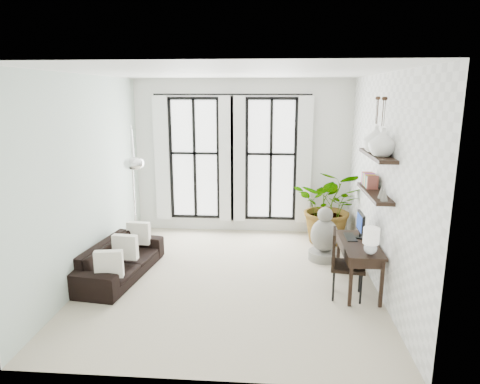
# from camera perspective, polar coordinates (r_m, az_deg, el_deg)

# --- Properties ---
(floor) EXTENTS (5.00, 5.00, 0.00)m
(floor) POSITION_cam_1_polar(r_m,az_deg,el_deg) (7.01, -1.22, -11.48)
(floor) COLOR #BBB095
(floor) RESTS_ON ground
(ceiling) EXTENTS (5.00, 5.00, 0.00)m
(ceiling) POSITION_cam_1_polar(r_m,az_deg,el_deg) (6.38, -1.37, 15.67)
(ceiling) COLOR white
(ceiling) RESTS_ON wall_back
(wall_left) EXTENTS (0.00, 5.00, 5.00)m
(wall_left) POSITION_cam_1_polar(r_m,az_deg,el_deg) (7.09, -19.71, 1.64)
(wall_left) COLOR silver
(wall_left) RESTS_ON floor
(wall_right) EXTENTS (0.00, 5.00, 5.00)m
(wall_right) POSITION_cam_1_polar(r_m,az_deg,el_deg) (6.67, 18.32, 1.07)
(wall_right) COLOR white
(wall_right) RESTS_ON floor
(wall_back) EXTENTS (4.50, 0.00, 4.50)m
(wall_back) POSITION_cam_1_polar(r_m,az_deg,el_deg) (8.96, 0.30, 4.68)
(wall_back) COLOR white
(wall_back) RESTS_ON floor
(windows) EXTENTS (3.26, 0.13, 2.65)m
(windows) POSITION_cam_1_polar(r_m,az_deg,el_deg) (8.91, -1.02, 4.37)
(windows) COLOR white
(windows) RESTS_ON wall_back
(wall_shelves) EXTENTS (0.25, 1.30, 0.60)m
(wall_shelves) POSITION_cam_1_polar(r_m,az_deg,el_deg) (6.46, 17.54, 1.89)
(wall_shelves) COLOR black
(wall_shelves) RESTS_ON wall_right
(sofa) EXTENTS (0.99, 2.00, 0.56)m
(sofa) POSITION_cam_1_polar(r_m,az_deg,el_deg) (7.26, -15.70, -8.68)
(sofa) COLOR black
(sofa) RESTS_ON floor
(throw_pillows) EXTENTS (0.40, 1.52, 0.40)m
(throw_pillows) POSITION_cam_1_polar(r_m,az_deg,el_deg) (7.15, -15.05, -7.10)
(throw_pillows) COLOR white
(throw_pillows) RESTS_ON sofa
(plant) EXTENTS (1.63, 1.51, 1.49)m
(plant) POSITION_cam_1_polar(r_m,az_deg,el_deg) (8.54, 11.95, -1.87)
(plant) COLOR #2D7228
(plant) RESTS_ON floor
(desk) EXTENTS (0.52, 1.24, 1.13)m
(desk) POSITION_cam_1_polar(r_m,az_deg,el_deg) (6.61, 15.71, -7.05)
(desk) COLOR black
(desk) RESTS_ON floor
(desk_chair) EXTENTS (0.54, 0.54, 1.00)m
(desk_chair) POSITION_cam_1_polar(r_m,az_deg,el_deg) (6.41, 13.40, -8.75)
(desk_chair) COLOR black
(desk_chair) RESTS_ON floor
(arc_lamp) EXTENTS (0.74, 1.43, 2.40)m
(arc_lamp) POSITION_cam_1_polar(r_m,az_deg,el_deg) (7.36, -14.15, 4.40)
(arc_lamp) COLOR silver
(arc_lamp) RESTS_ON floor
(buddha) EXTENTS (0.54, 0.54, 0.97)m
(buddha) POSITION_cam_1_polar(r_m,az_deg,el_deg) (7.75, 11.16, -6.02)
(buddha) COLOR gray
(buddha) RESTS_ON floor
(vase_a) EXTENTS (0.37, 0.37, 0.38)m
(vase_a) POSITION_cam_1_polar(r_m,az_deg,el_deg) (6.10, 18.49, 6.32)
(vase_a) COLOR white
(vase_a) RESTS_ON shelf_upper
(vase_b) EXTENTS (0.37, 0.37, 0.38)m
(vase_b) POSITION_cam_1_polar(r_m,az_deg,el_deg) (6.49, 17.65, 6.75)
(vase_b) COLOR white
(vase_b) RESTS_ON shelf_upper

